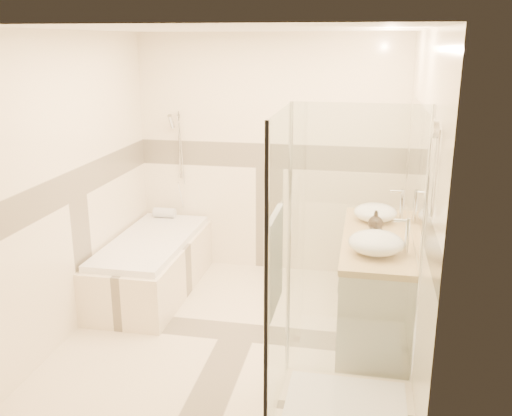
% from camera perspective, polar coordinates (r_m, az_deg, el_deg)
% --- Properties ---
extents(room, '(2.82, 3.02, 2.52)m').
position_cam_1_polar(room, '(4.57, -1.12, 1.71)').
color(room, beige).
rests_on(room, ground).
extents(bathtub, '(0.75, 1.70, 0.56)m').
position_cam_1_polar(bathtub, '(5.75, -10.33, -5.38)').
color(bathtub, beige).
rests_on(bathtub, ground).
extents(vanity, '(0.58, 1.62, 0.85)m').
position_cam_1_polar(vanity, '(5.02, 11.77, -7.33)').
color(vanity, white).
rests_on(vanity, ground).
extents(shower_enclosure, '(0.96, 0.93, 2.04)m').
position_cam_1_polar(shower_enclosure, '(3.85, 7.43, -13.56)').
color(shower_enclosure, beige).
rests_on(shower_enclosure, ground).
extents(vessel_sink_near, '(0.39, 0.39, 0.15)m').
position_cam_1_polar(vessel_sink_near, '(5.24, 11.86, -0.44)').
color(vessel_sink_near, white).
rests_on(vessel_sink_near, vanity).
extents(vessel_sink_far, '(0.43, 0.43, 0.17)m').
position_cam_1_polar(vessel_sink_far, '(4.45, 11.92, -3.41)').
color(vessel_sink_far, white).
rests_on(vessel_sink_far, vanity).
extents(faucet_near, '(0.13, 0.03, 0.30)m').
position_cam_1_polar(faucet_near, '(5.23, 14.27, 0.47)').
color(faucet_near, silver).
rests_on(faucet_near, vanity).
extents(faucet_far, '(0.12, 0.03, 0.29)m').
position_cam_1_polar(faucet_far, '(4.43, 14.76, -2.52)').
color(faucet_far, silver).
rests_on(faucet_far, vanity).
extents(amenity_bottle_a, '(0.11, 0.11, 0.18)m').
position_cam_1_polar(amenity_bottle_a, '(4.69, 11.90, -2.31)').
color(amenity_bottle_a, black).
rests_on(amenity_bottle_a, vanity).
extents(amenity_bottle_b, '(0.17, 0.17, 0.17)m').
position_cam_1_polar(amenity_bottle_b, '(5.00, 11.87, -1.20)').
color(amenity_bottle_b, black).
rests_on(amenity_bottle_b, vanity).
extents(folded_towels, '(0.17, 0.24, 0.07)m').
position_cam_1_polar(folded_towels, '(5.48, 11.82, -0.17)').
color(folded_towels, silver).
rests_on(folded_towels, vanity).
extents(rolled_towel, '(0.24, 0.11, 0.11)m').
position_cam_1_polar(rolled_towel, '(6.28, -9.14, -0.47)').
color(rolled_towel, silver).
rests_on(rolled_towel, bathtub).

